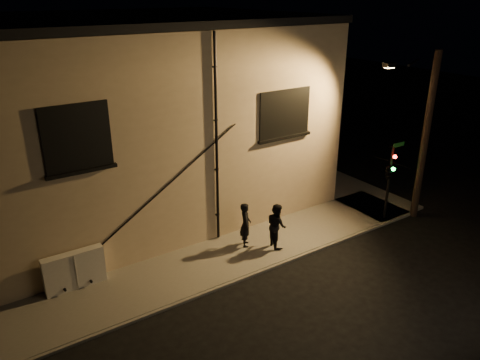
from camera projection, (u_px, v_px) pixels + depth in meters
ground at (296, 258)px, 18.42m from camera, size 90.00×90.00×0.00m
sidewalk at (256, 209)px, 22.40m from camera, size 21.00×16.00×0.12m
building at (128, 113)px, 22.12m from camera, size 16.20×12.23×8.80m
utility_cabinet at (74, 270)px, 16.19m from camera, size 2.08×0.35×1.37m
pedestrian_a at (246, 225)px, 18.78m from camera, size 0.72×0.81×1.87m
pedestrian_b at (277, 225)px, 18.74m from camera, size 0.89×1.04×1.86m
traffic_signal at (389, 171)px, 20.37m from camera, size 1.17×2.05×3.52m
streetlamp_pole at (424, 134)px, 20.39m from camera, size 2.03×1.40×7.56m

